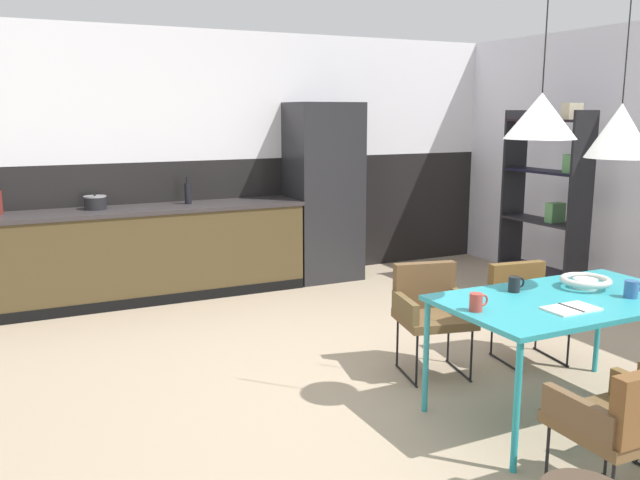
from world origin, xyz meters
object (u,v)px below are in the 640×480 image
object	(u,v)px
mug_wide_latte	(515,284)
bottle_vinegar_dark	(188,193)
cooking_pot	(95,203)
pendant_lamp_over_table_near	(541,116)
armchair_by_stool	(430,304)
pendant_lamp_over_table_far	(620,131)
mug_short_terracotta	(632,289)
refrigerator_column	(323,192)
dining_table	(568,305)
armchair_near_window	(526,298)
mug_glass_clear	(477,302)
fruit_bowl	(586,281)
open_book	(571,309)
open_shelf_unit	(547,196)
armchair_far_side	(628,415)

from	to	relation	value
mug_wide_latte	bottle_vinegar_dark	size ratio (longest dim) A/B	0.43
cooking_pot	pendant_lamp_over_table_near	world-z (taller)	pendant_lamp_over_table_near
armchair_by_stool	pendant_lamp_over_table_far	distance (m)	1.68
mug_wide_latte	mug_short_terracotta	world-z (taller)	mug_short_terracotta
refrigerator_column	mug_short_terracotta	distance (m)	3.91
dining_table	pendant_lamp_over_table_near	bearing A→B (deg)	-179.46
dining_table	mug_short_terracotta	world-z (taller)	mug_short_terracotta
refrigerator_column	pendant_lamp_over_table_far	bearing A→B (deg)	-88.47
armchair_near_window	pendant_lamp_over_table_near	world-z (taller)	pendant_lamp_over_table_near
armchair_near_window	mug_wide_latte	bearing A→B (deg)	49.54
dining_table	armchair_by_stool	size ratio (longest dim) A/B	2.02
mug_glass_clear	cooking_pot	bearing A→B (deg)	111.70
armchair_near_window	bottle_vinegar_dark	world-z (taller)	bottle_vinegar_dark
armchair_by_stool	mug_short_terracotta	distance (m)	1.32
fruit_bowl	mug_wide_latte	bearing A→B (deg)	164.37
dining_table	pendant_lamp_over_table_far	bearing A→B (deg)	-1.41
armchair_near_window	open_book	world-z (taller)	open_book
pendant_lamp_over_table_near	fruit_bowl	bearing A→B (deg)	11.42
open_shelf_unit	refrigerator_column	bearing A→B (deg)	-133.46
open_book	mug_short_terracotta	xyz separation A→B (m)	(0.52, 0.03, 0.05)
refrigerator_column	dining_table	size ratio (longest dim) A/B	1.25
armchair_by_stool	mug_glass_clear	size ratio (longest dim) A/B	6.38
mug_glass_clear	armchair_by_stool	bearing A→B (deg)	69.08
dining_table	pendant_lamp_over_table_near	distance (m)	1.16
fruit_bowl	pendant_lamp_over_table_far	xyz separation A→B (m)	(0.05, -0.12, 0.94)
armchair_far_side	bottle_vinegar_dark	xyz separation A→B (m)	(-0.73, 4.72, 0.53)
refrigerator_column	cooking_pot	world-z (taller)	refrigerator_column
dining_table	cooking_pot	distance (m)	4.41
mug_glass_clear	dining_table	bearing A→B (deg)	-1.81
fruit_bowl	bottle_vinegar_dark	size ratio (longest dim) A/B	1.15
dining_table	bottle_vinegar_dark	xyz separation A→B (m)	(-1.29, 3.81, 0.33)
refrigerator_column	fruit_bowl	xyz separation A→B (m)	(0.05, -3.63, -0.18)
armchair_near_window	pendant_lamp_over_table_far	bearing A→B (deg)	87.66
mug_glass_clear	open_shelf_unit	size ratio (longest dim) A/B	0.06
mug_glass_clear	open_shelf_unit	distance (m)	3.35
cooking_pot	refrigerator_column	bearing A→B (deg)	-1.83
mug_short_terracotta	mug_glass_clear	world-z (taller)	mug_short_terracotta
refrigerator_column	pendant_lamp_over_table_near	xyz separation A→B (m)	(-0.52, -3.75, 0.85)
mug_wide_latte	pendant_lamp_over_table_far	world-z (taller)	pendant_lamp_over_table_far
open_book	pendant_lamp_over_table_far	xyz separation A→B (m)	(0.49, 0.19, 0.98)
mug_short_terracotta	pendant_lamp_over_table_near	xyz separation A→B (m)	(-0.65, 0.16, 1.02)
armchair_far_side	pendant_lamp_over_table_far	size ratio (longest dim) A/B	0.72
mug_short_terracotta	mug_glass_clear	bearing A→B (deg)	169.57
armchair_by_stool	mug_wide_latte	distance (m)	0.77
cooking_pot	bottle_vinegar_dark	distance (m)	0.90
fruit_bowl	pendant_lamp_over_table_far	size ratio (longest dim) A/B	0.30
mug_short_terracotta	open_shelf_unit	distance (m)	2.80
pendant_lamp_over_table_near	armchair_near_window	bearing A→B (deg)	47.28
dining_table	fruit_bowl	world-z (taller)	fruit_bowl
refrigerator_column	cooking_pot	size ratio (longest dim) A/B	9.15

